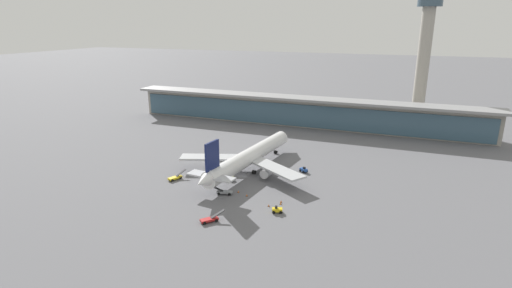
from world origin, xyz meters
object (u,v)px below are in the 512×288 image
Objects in this scene: airliner_on_stand at (248,157)px; safety_cone_alpha at (238,192)px; service_truck_under_wing_blue at (304,170)px; service_truck_on_taxiway_yellow at (277,210)px; service_truck_at_far_stand_olive at (230,177)px; control_tower at (425,47)px; safety_cone_delta at (281,203)px; service_truck_by_tail_red at (210,219)px; safety_cone_bravo at (281,201)px; service_truck_near_nose_grey at (224,192)px; safety_cone_echo at (269,205)px; service_truck_mid_apron_yellow at (176,177)px; safety_cone_charlie at (247,195)px.

airliner_on_stand is 19.77m from safety_cone_alpha.
service_truck_under_wing_blue and service_truck_on_taxiway_yellow have the same top height.
safety_cone_alpha is at bearing -51.08° from service_truck_at_far_stand_olive.
airliner_on_stand is 122.60m from control_tower.
safety_cone_alpha and safety_cone_delta have the same top height.
airliner_on_stand reaches higher than service_truck_under_wing_blue.
control_tower reaches higher than service_truck_by_tail_red.
service_truck_at_far_stand_olive is 0.05× the size of control_tower.
service_truck_under_wing_blue is 26.73m from safety_cone_bravo.
airliner_on_stand reaches higher than service_truck_near_nose_grey.
airliner_on_stand is 90.47× the size of safety_cone_echo.
safety_cone_bravo is (38.77, -4.20, -0.49)m from service_truck_mid_apron_yellow.
safety_cone_bravo and safety_cone_echo have the same top height.
safety_cone_bravo is at bearing 57.59° from safety_cone_echo.
safety_cone_alpha is 3.84m from safety_cone_charlie.
control_tower is 136.74m from safety_cone_delta.
safety_cone_bravo is at bearing 103.06° from safety_cone_delta.
service_truck_near_nose_grey reaches higher than service_truck_at_far_stand_olive.
service_truck_at_far_stand_olive is (-21.34, -16.17, 0.00)m from service_truck_under_wing_blue.
service_truck_under_wing_blue is at bearing 90.52° from safety_cone_bravo.
service_truck_on_taxiway_yellow is at bearing -81.30° from safety_cone_bravo.
service_truck_by_tail_red is at bearing -42.26° from service_truck_mid_apron_yellow.
safety_cone_echo is (15.79, -3.07, -0.49)m from service_truck_near_nose_grey.
safety_cone_echo is (36.30, -8.10, -0.49)m from service_truck_mid_apron_yellow.
safety_cone_charlie is at bearing 153.31° from safety_cone_echo.
safety_cone_bravo is 11.13m from safety_cone_charlie.
control_tower reaches higher than service_truck_under_wing_blue.
control_tower is 139.84m from safety_cone_echo.
service_truck_at_far_stand_olive is at bearing -116.96° from control_tower.
service_truck_under_wing_blue is 111.36m from control_tower.
service_truck_by_tail_red is (4.39, -17.59, 0.00)m from service_truck_near_nose_grey.
safety_cone_charlie is at bearing 10.10° from service_truck_near_nose_grey.
control_tower is at bearing 66.44° from service_truck_near_nose_grey.
service_truck_mid_apron_yellow is at bearing 174.70° from safety_cone_alpha.
safety_cone_delta is (0.56, -28.08, -0.56)m from service_truck_under_wing_blue.
service_truck_by_tail_red is at bearing -109.39° from control_tower.
service_truck_on_taxiway_yellow is 141.44m from control_tower.
service_truck_near_nose_grey is 9.90× the size of safety_cone_bravo.
airliner_on_stand is 0.89× the size of control_tower.
control_tower is 138.58m from safety_cone_charlie.
airliner_on_stand is 20.08m from service_truck_under_wing_blue.
service_truck_near_nose_grey is 18.30m from safety_cone_bravo.
service_truck_at_far_stand_olive is (17.19, 6.35, 0.07)m from service_truck_mid_apron_yellow.
airliner_on_stand is at bearing -117.99° from control_tower.
service_truck_mid_apron_yellow is at bearing 164.55° from service_truck_on_taxiway_yellow.
safety_cone_bravo is at bearing -7.62° from safety_cone_alpha.
service_truck_near_nose_grey is 2.08× the size of service_truck_under_wing_blue.
safety_cone_charlie is (-11.12, 0.44, 0.00)m from safety_cone_bravo.
service_truck_on_taxiway_yellow is 4.67× the size of safety_cone_echo.
service_truck_by_tail_red is 18.47m from safety_cone_echo.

